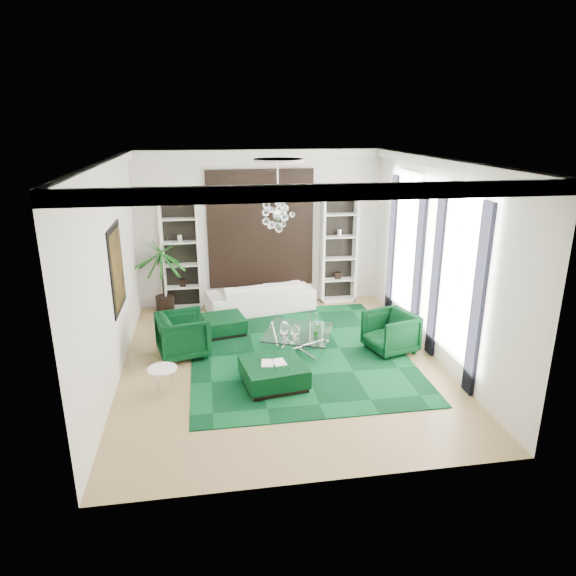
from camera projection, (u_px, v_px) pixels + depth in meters
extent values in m
cube|color=#A38756|center=(282.00, 362.00, 9.91)|extent=(6.00, 7.00, 0.02)
cube|color=white|center=(281.00, 159.00, 8.72)|extent=(6.00, 7.00, 0.02)
cube|color=silver|center=(260.00, 229.00, 12.61)|extent=(6.00, 0.02, 3.80)
cube|color=silver|center=(326.00, 348.00, 6.03)|extent=(6.00, 0.02, 3.80)
cube|color=silver|center=(109.00, 275.00, 8.86)|extent=(0.02, 7.00, 3.80)
cube|color=silver|center=(437.00, 260.00, 9.78)|extent=(0.02, 7.00, 3.80)
cylinder|color=white|center=(279.00, 160.00, 9.02)|extent=(0.90, 0.90, 0.05)
cube|color=black|center=(261.00, 229.00, 12.56)|extent=(2.50, 0.06, 2.80)
cube|color=black|center=(117.00, 268.00, 9.44)|extent=(0.04, 1.30, 1.60)
cube|color=white|center=(459.00, 274.00, 8.93)|extent=(0.03, 1.10, 2.90)
cube|color=black|center=(478.00, 302.00, 8.27)|extent=(0.07, 0.30, 3.25)
cube|color=black|center=(436.00, 275.00, 9.73)|extent=(0.07, 0.30, 3.25)
cube|color=white|center=(407.00, 243.00, 11.18)|extent=(0.03, 1.10, 2.90)
cube|color=black|center=(419.00, 263.00, 10.52)|extent=(0.07, 0.30, 3.25)
cube|color=black|center=(392.00, 246.00, 11.98)|extent=(0.07, 0.30, 3.25)
cube|color=black|center=(297.00, 351.00, 10.33)|extent=(4.20, 5.00, 0.02)
imported|color=white|center=(260.00, 296.00, 12.47)|extent=(2.70, 1.48, 0.75)
imported|color=black|center=(183.00, 335.00, 10.05)|extent=(1.13, 1.11, 0.86)
imported|color=black|center=(390.00, 332.00, 10.26)|extent=(1.10, 1.08, 0.82)
cube|color=black|center=(224.00, 325.00, 11.20)|extent=(1.00, 1.00, 0.38)
cube|color=black|center=(273.00, 374.00, 8.99)|extent=(1.19, 1.19, 0.42)
cube|color=white|center=(273.00, 362.00, 8.92)|extent=(0.43, 0.29, 0.03)
cylinder|color=white|center=(163.00, 381.00, 8.67)|extent=(0.53, 0.53, 0.47)
imported|color=#165817|center=(317.00, 330.00, 9.98)|extent=(0.13, 0.11, 0.24)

